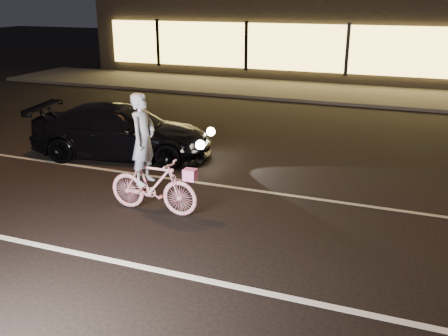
% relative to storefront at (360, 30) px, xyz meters
% --- Properties ---
extents(ground, '(90.00, 90.00, 0.00)m').
position_rel_storefront_xyz_m(ground, '(0.00, -18.97, -2.15)').
color(ground, black).
rests_on(ground, ground).
extents(lane_stripe_near, '(60.00, 0.12, 0.01)m').
position_rel_storefront_xyz_m(lane_stripe_near, '(0.00, -20.47, -2.14)').
color(lane_stripe_near, silver).
rests_on(lane_stripe_near, ground).
extents(lane_stripe_far, '(60.00, 0.10, 0.01)m').
position_rel_storefront_xyz_m(lane_stripe_far, '(0.00, -16.97, -2.14)').
color(lane_stripe_far, gray).
rests_on(lane_stripe_far, ground).
extents(sidewalk, '(30.00, 4.00, 0.12)m').
position_rel_storefront_xyz_m(sidewalk, '(0.00, -5.97, -2.09)').
color(sidewalk, '#383533').
rests_on(sidewalk, ground).
extents(storefront, '(25.40, 8.42, 4.20)m').
position_rel_storefront_xyz_m(storefront, '(0.00, 0.00, 0.00)').
color(storefront, black).
rests_on(storefront, ground).
extents(cyclist, '(1.75, 0.60, 2.21)m').
position_rel_storefront_xyz_m(cyclist, '(-1.45, -18.63, -1.36)').
color(cyclist, '#EB3764').
rests_on(cyclist, ground).
extents(sedan, '(4.64, 2.55, 1.27)m').
position_rel_storefront_xyz_m(sedan, '(-3.71, -15.95, -1.51)').
color(sedan, black).
rests_on(sedan, ground).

